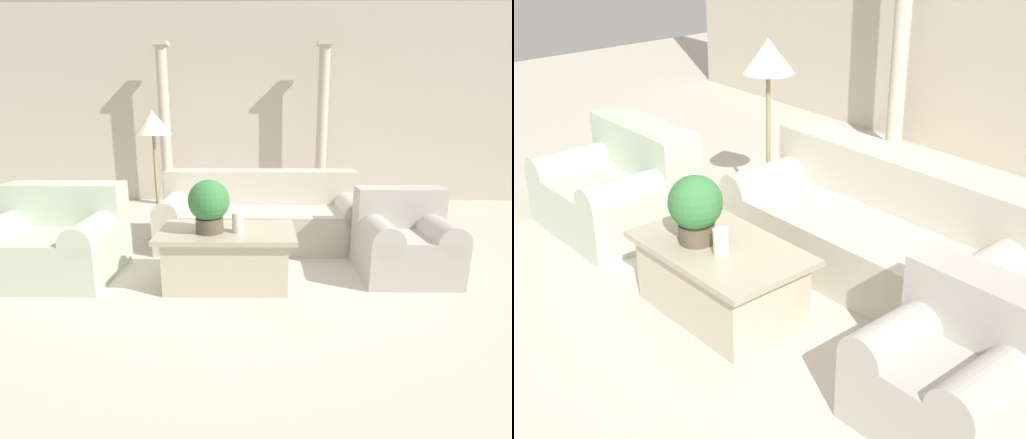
% 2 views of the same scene
% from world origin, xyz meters
% --- Properties ---
extents(ground_plane, '(16.00, 16.00, 0.00)m').
position_xyz_m(ground_plane, '(0.00, 0.00, 0.00)').
color(ground_plane, beige).
extents(wall_back, '(10.00, 0.06, 3.20)m').
position_xyz_m(wall_back, '(0.00, 3.16, 1.60)').
color(wall_back, beige).
rests_on(wall_back, ground_plane).
extents(sofa_long, '(2.26, 0.97, 0.82)m').
position_xyz_m(sofa_long, '(0.29, 0.67, 0.33)').
color(sofa_long, beige).
rests_on(sofa_long, ground_plane).
extents(loveseat, '(1.13, 0.97, 0.82)m').
position_xyz_m(loveseat, '(-1.61, -0.30, 0.34)').
color(loveseat, beige).
rests_on(loveseat, ground_plane).
extents(coffee_table, '(1.17, 0.71, 0.49)m').
position_xyz_m(coffee_table, '(-0.00, -0.52, 0.25)').
color(coffee_table, beige).
rests_on(coffee_table, ground_plane).
extents(potted_plant, '(0.35, 0.35, 0.45)m').
position_xyz_m(potted_plant, '(-0.14, -0.60, 0.73)').
color(potted_plant, brown).
rests_on(potted_plant, coffee_table).
extents(pillar_candle, '(0.10, 0.10, 0.17)m').
position_xyz_m(pillar_candle, '(0.10, -0.59, 0.57)').
color(pillar_candle, silver).
rests_on(pillar_candle, coffee_table).
extents(floor_lamp, '(0.42, 0.42, 1.50)m').
position_xyz_m(floor_lamp, '(-0.91, 0.68, 1.29)').
color(floor_lamp, gray).
rests_on(floor_lamp, ground_plane).
extents(column_left, '(0.24, 0.24, 2.55)m').
position_xyz_m(column_left, '(-1.26, 2.74, 1.30)').
color(column_left, beige).
rests_on(column_left, ground_plane).
extents(column_right, '(0.24, 0.24, 2.55)m').
position_xyz_m(column_right, '(1.26, 2.74, 1.30)').
color(column_right, beige).
rests_on(column_right, ground_plane).
extents(armchair, '(0.82, 0.78, 0.78)m').
position_xyz_m(armchair, '(1.61, -0.28, 0.33)').
color(armchair, '#B7B2A8').
rests_on(armchair, ground_plane).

